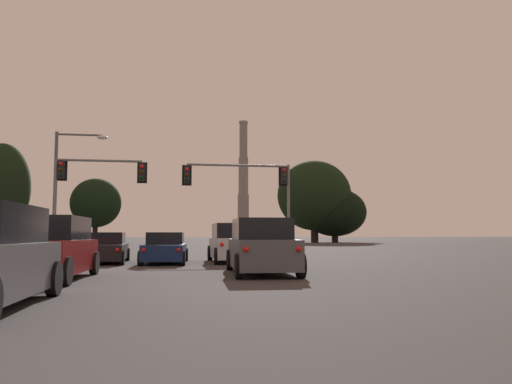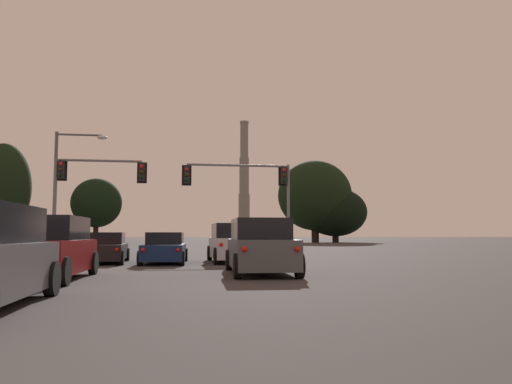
{
  "view_description": "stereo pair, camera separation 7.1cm",
  "coord_description": "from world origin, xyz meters",
  "px_view_note": "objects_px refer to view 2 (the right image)",
  "views": [
    {
      "loc": [
        0.54,
        -1.43,
        1.31
      ],
      "look_at": [
        5.93,
        33.94,
        4.39
      ],
      "focal_mm": 35.0,
      "sensor_mm": 36.0,
      "label": 1
    },
    {
      "loc": [
        0.61,
        -1.44,
        1.31
      ],
      "look_at": [
        5.93,
        33.94,
        4.39
      ],
      "focal_mm": 35.0,
      "sensor_mm": 36.0,
      "label": 2
    }
  ],
  "objects_px": {
    "suv_right_lane_second": "(260,247)",
    "traffic_light_overhead_left": "(87,182)",
    "sedan_left_lane_front": "(105,249)",
    "street_lamp": "(64,179)",
    "suv_left_lane_second": "(48,249)",
    "smokestack": "(244,192)",
    "traffic_light_overhead_right": "(252,185)",
    "sedan_center_lane_front": "(165,249)",
    "suv_right_lane_front": "(232,243)"
  },
  "relations": [
    {
      "from": "suv_right_lane_second",
      "to": "street_lamp",
      "type": "height_order",
      "value": "street_lamp"
    },
    {
      "from": "traffic_light_overhead_left",
      "to": "street_lamp",
      "type": "relative_size",
      "value": 0.75
    },
    {
      "from": "suv_right_lane_second",
      "to": "street_lamp",
      "type": "xyz_separation_m",
      "value": [
        -9.74,
        14.7,
        3.83
      ]
    },
    {
      "from": "sedan_center_lane_front",
      "to": "traffic_light_overhead_left",
      "type": "distance_m",
      "value": 8.47
    },
    {
      "from": "traffic_light_overhead_right",
      "to": "suv_right_lane_front",
      "type": "bearing_deg",
      "value": -107.2
    },
    {
      "from": "suv_right_lane_front",
      "to": "traffic_light_overhead_right",
      "type": "height_order",
      "value": "traffic_light_overhead_right"
    },
    {
      "from": "sedan_left_lane_front",
      "to": "smokestack",
      "type": "xyz_separation_m",
      "value": [
        24.77,
        144.44,
        15.26
      ]
    },
    {
      "from": "street_lamp",
      "to": "sedan_left_lane_front",
      "type": "bearing_deg",
      "value": -63.6
    },
    {
      "from": "suv_left_lane_second",
      "to": "sedan_left_lane_front",
      "type": "relative_size",
      "value": 1.04
    },
    {
      "from": "sedan_center_lane_front",
      "to": "traffic_light_overhead_left",
      "type": "relative_size",
      "value": 0.84
    },
    {
      "from": "street_lamp",
      "to": "suv_left_lane_second",
      "type": "bearing_deg",
      "value": -78.67
    },
    {
      "from": "smokestack",
      "to": "street_lamp",
      "type": "bearing_deg",
      "value": -101.66
    },
    {
      "from": "traffic_light_overhead_left",
      "to": "street_lamp",
      "type": "bearing_deg",
      "value": 132.42
    },
    {
      "from": "suv_left_lane_second",
      "to": "sedan_left_lane_front",
      "type": "height_order",
      "value": "suv_left_lane_second"
    },
    {
      "from": "suv_left_lane_second",
      "to": "smokestack",
      "type": "relative_size",
      "value": 0.12
    },
    {
      "from": "suv_right_lane_front",
      "to": "sedan_left_lane_front",
      "type": "distance_m",
      "value": 5.97
    },
    {
      "from": "suv_right_lane_second",
      "to": "traffic_light_overhead_left",
      "type": "xyz_separation_m",
      "value": [
        -8.08,
        12.88,
        3.47
      ]
    },
    {
      "from": "suv_right_lane_front",
      "to": "sedan_left_lane_front",
      "type": "bearing_deg",
      "value": 176.48
    },
    {
      "from": "smokestack",
      "to": "suv_left_lane_second",
      "type": "bearing_deg",
      "value": -99.31
    },
    {
      "from": "suv_left_lane_second",
      "to": "suv_right_lane_second",
      "type": "height_order",
      "value": "same"
    },
    {
      "from": "suv_left_lane_second",
      "to": "traffic_light_overhead_right",
      "type": "height_order",
      "value": "traffic_light_overhead_right"
    },
    {
      "from": "street_lamp",
      "to": "smokestack",
      "type": "xyz_separation_m",
      "value": [
        28.33,
        137.26,
        11.2
      ]
    },
    {
      "from": "suv_right_lane_front",
      "to": "sedan_center_lane_front",
      "type": "distance_m",
      "value": 3.22
    },
    {
      "from": "street_lamp",
      "to": "smokestack",
      "type": "relative_size",
      "value": 0.19
    },
    {
      "from": "traffic_light_overhead_right",
      "to": "sedan_left_lane_front",
      "type": "bearing_deg",
      "value": -144.12
    },
    {
      "from": "sedan_center_lane_front",
      "to": "suv_right_lane_second",
      "type": "bearing_deg",
      "value": -61.03
    },
    {
      "from": "suv_right_lane_front",
      "to": "suv_right_lane_second",
      "type": "bearing_deg",
      "value": -89.52
    },
    {
      "from": "traffic_light_overhead_right",
      "to": "smokestack",
      "type": "xyz_separation_m",
      "value": [
        16.99,
        138.81,
        11.57
      ]
    },
    {
      "from": "suv_right_lane_second",
      "to": "sedan_center_lane_front",
      "type": "bearing_deg",
      "value": 118.0
    },
    {
      "from": "sedan_center_lane_front",
      "to": "street_lamp",
      "type": "distance_m",
      "value": 10.86
    },
    {
      "from": "suv_right_lane_front",
      "to": "suv_left_lane_second",
      "type": "xyz_separation_m",
      "value": [
        -6.31,
        -8.61,
        0.0
      ]
    },
    {
      "from": "traffic_light_overhead_right",
      "to": "street_lamp",
      "type": "relative_size",
      "value": 0.88
    },
    {
      "from": "sedan_left_lane_front",
      "to": "traffic_light_overhead_left",
      "type": "bearing_deg",
      "value": 107.37
    },
    {
      "from": "suv_right_lane_second",
      "to": "suv_right_lane_front",
      "type": "bearing_deg",
      "value": 93.32
    },
    {
      "from": "suv_left_lane_second",
      "to": "sedan_left_lane_front",
      "type": "xyz_separation_m",
      "value": [
        0.35,
        8.86,
        -0.23
      ]
    },
    {
      "from": "suv_right_lane_second",
      "to": "traffic_light_overhead_left",
      "type": "distance_m",
      "value": 15.6
    },
    {
      "from": "sedan_left_lane_front",
      "to": "street_lamp",
      "type": "distance_m",
      "value": 8.98
    },
    {
      "from": "suv_right_lane_front",
      "to": "street_lamp",
      "type": "xyz_separation_m",
      "value": [
        -9.53,
        7.42,
        3.83
      ]
    },
    {
      "from": "traffic_light_overhead_left",
      "to": "suv_left_lane_second",
      "type": "bearing_deg",
      "value": -83.76
    },
    {
      "from": "suv_right_lane_second",
      "to": "smokestack",
      "type": "relative_size",
      "value": 0.12
    },
    {
      "from": "suv_right_lane_second",
      "to": "traffic_light_overhead_right",
      "type": "distance_m",
      "value": 13.7
    },
    {
      "from": "street_lamp",
      "to": "traffic_light_overhead_left",
      "type": "bearing_deg",
      "value": -47.58
    },
    {
      "from": "suv_left_lane_second",
      "to": "smokestack",
      "type": "xyz_separation_m",
      "value": [
        25.12,
        153.3,
        15.03
      ]
    },
    {
      "from": "suv_left_lane_second",
      "to": "street_lamp",
      "type": "xyz_separation_m",
      "value": [
        -3.21,
        16.03,
        3.83
      ]
    },
    {
      "from": "suv_left_lane_second",
      "to": "traffic_light_overhead_right",
      "type": "bearing_deg",
      "value": 61.81
    },
    {
      "from": "suv_left_lane_second",
      "to": "sedan_center_lane_front",
      "type": "height_order",
      "value": "suv_left_lane_second"
    },
    {
      "from": "street_lamp",
      "to": "suv_right_lane_front",
      "type": "bearing_deg",
      "value": -37.91
    },
    {
      "from": "traffic_light_overhead_left",
      "to": "smokestack",
      "type": "height_order",
      "value": "smokestack"
    },
    {
      "from": "suv_right_lane_front",
      "to": "street_lamp",
      "type": "bearing_deg",
      "value": 140.9
    },
    {
      "from": "suv_right_lane_front",
      "to": "sedan_left_lane_front",
      "type": "height_order",
      "value": "suv_right_lane_front"
    }
  ]
}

